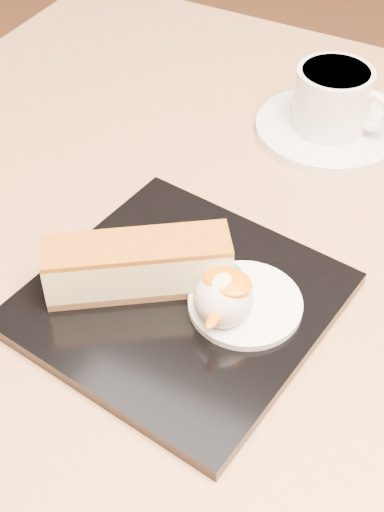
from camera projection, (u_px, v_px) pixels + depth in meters
The scene contains 9 objects.
table at pixel (211, 344), 0.75m from camera, with size 0.80×0.80×0.72m.
dessert_plate at pixel (180, 302), 0.57m from camera, with size 0.22×0.22×0.01m, color black.
cheesecake at pixel (138, 265), 0.56m from camera, with size 0.14×0.12×0.05m.
cream_smear at pixel (245, 304), 0.56m from camera, with size 0.09×0.09×0.01m, color white.
ice_cream_scoop at pixel (223, 299), 0.53m from camera, with size 0.05×0.05×0.05m, color white.
mango_sauce at pixel (228, 281), 0.52m from camera, with size 0.04×0.03×0.01m, color orange.
mint_sprig at pixel (226, 268), 0.58m from camera, with size 0.03×0.02×0.00m.
saucer at pixel (327, 129), 0.75m from camera, with size 0.15×0.15×0.01m, color white.
coffee_cup at pixel (334, 98), 0.72m from camera, with size 0.10×0.08×0.06m.
Camera 1 is at (0.20, -0.42, 1.15)m, focal length 50.00 mm.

